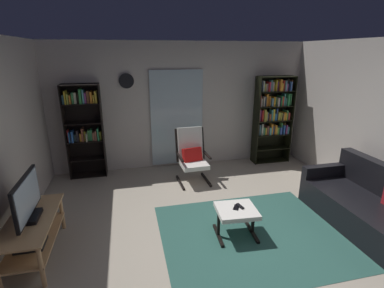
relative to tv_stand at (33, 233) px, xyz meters
name	(u,v)px	position (x,y,z in m)	size (l,w,h in m)	color
ground_plane	(226,243)	(2.33, -0.28, -0.34)	(7.02, 7.02, 0.00)	#AA9E8C
wall_back	(182,106)	(2.33, 2.62, 0.96)	(5.60, 0.06, 2.60)	beige
glass_door_panel	(177,119)	(2.21, 2.56, 0.71)	(1.10, 0.01, 2.00)	silver
area_rug	(251,234)	(2.73, -0.18, -0.34)	(2.42, 2.03, 0.01)	#2E5A51
tv_stand	(33,233)	(0.00, 0.00, 0.00)	(0.51, 1.20, 0.52)	tan
television	(27,200)	(0.00, 0.02, 0.42)	(0.20, 0.82, 0.53)	black
bookshelf_near_tv	(84,125)	(0.37, 2.43, 0.70)	(0.69, 0.30, 1.83)	black
bookshelf_near_sofa	(273,114)	(4.30, 2.34, 0.75)	(0.82, 0.30, 1.91)	black
leather_sofa	(373,209)	(4.45, -0.40, -0.04)	(0.88, 1.96, 0.85)	black
lounge_armchair	(192,154)	(2.34, 1.73, 0.19)	(0.58, 0.67, 1.02)	black
ottoman	(236,213)	(2.52, -0.14, -0.01)	(0.55, 0.51, 0.41)	white
tv_remote	(240,206)	(2.58, -0.10, 0.07)	(0.04, 0.14, 0.02)	black
cell_phone	(236,207)	(2.52, -0.11, 0.07)	(0.07, 0.14, 0.01)	black
wall_clock	(126,81)	(1.22, 2.55, 1.51)	(0.29, 0.03, 0.29)	silver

